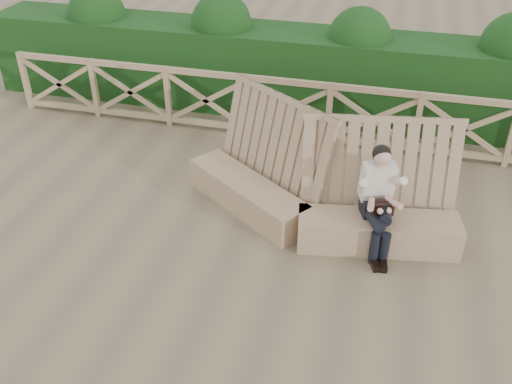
# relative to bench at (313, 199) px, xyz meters

# --- Properties ---
(ground) EXTENTS (60.00, 60.00, 0.00)m
(ground) POSITION_rel_bench_xyz_m (-0.87, -1.18, -0.39)
(ground) COLOR brown
(ground) RESTS_ON ground
(bench) EXTENTS (3.87, 1.82, 1.57)m
(bench) POSITION_rel_bench_xyz_m (0.00, 0.00, 0.00)
(bench) COLOR #86674C
(bench) RESTS_ON ground
(woman) EXTENTS (0.54, 0.90, 1.40)m
(woman) POSITION_rel_bench_xyz_m (0.85, -0.27, 0.35)
(woman) COLOR black
(woman) RESTS_ON ground
(guardrail) EXTENTS (10.10, 0.09, 1.10)m
(guardrail) POSITION_rel_bench_xyz_m (-0.87, 2.32, 0.16)
(guardrail) COLOR #997759
(guardrail) RESTS_ON ground
(hedge) EXTENTS (12.00, 1.20, 1.50)m
(hedge) POSITION_rel_bench_xyz_m (-0.87, 3.52, 0.36)
(hedge) COLOR black
(hedge) RESTS_ON ground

